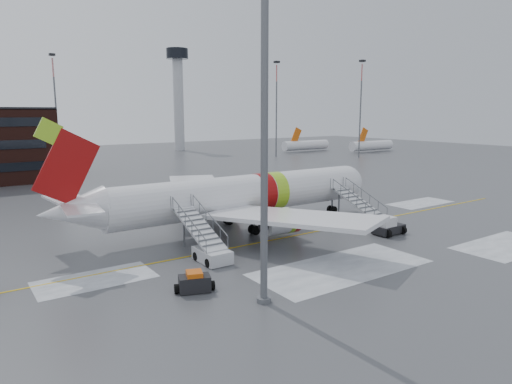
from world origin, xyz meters
TOP-DOWN VIEW (x-y plane):
  - ground at (0.00, 0.00)m, footprint 260.00×260.00m
  - airliner at (-6.54, 4.03)m, footprint 35.03×32.97m
  - airstair_fwd at (5.19, -2.50)m, footprint 2.05×7.70m
  - airstair_aft at (-13.37, -2.50)m, footprint 2.05×7.70m
  - pushback_tug at (4.39, -5.60)m, footprint 3.15×2.39m
  - baggage_tractor at (-17.23, -7.84)m, footprint 2.77×1.81m
  - light_mast_near at (-14.48, -11.75)m, footprint 1.20×1.20m
  - control_tower at (30.00, 95.00)m, footprint 6.40×6.40m
  - light_mast_far_ne at (42.00, 62.00)m, footprint 1.20×1.20m
  - light_mast_far_n at (-8.00, 78.00)m, footprint 1.20×1.20m
  - light_mast_far_e at (58.00, 48.00)m, footprint 1.20×1.20m
  - distant_aircraft at (62.50, 64.00)m, footprint 35.00×18.00m

SIDE VIEW (x-z plane):
  - ground at x=0.00m, z-range 0.00..0.00m
  - distant_aircraft at x=62.50m, z-range -4.00..4.00m
  - baggage_tractor at x=-17.23m, z-range -0.10..1.26m
  - pushback_tug at x=4.39m, z-range -0.10..1.68m
  - airstair_fwd at x=5.19m, z-range -0.68..2.81m
  - airstair_aft at x=-13.37m, z-range -0.68..2.81m
  - airliner at x=-6.54m, z-range -2.17..9.01m
  - light_mast_far_ne at x=42.00m, z-range 1.71..25.96m
  - light_mast_far_n at x=-8.00m, z-range 1.71..25.96m
  - light_mast_far_e at x=58.00m, z-range 1.71..25.96m
  - light_mast_near at x=-14.48m, z-range 0.39..28.91m
  - control_tower at x=30.00m, z-range 3.75..33.75m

